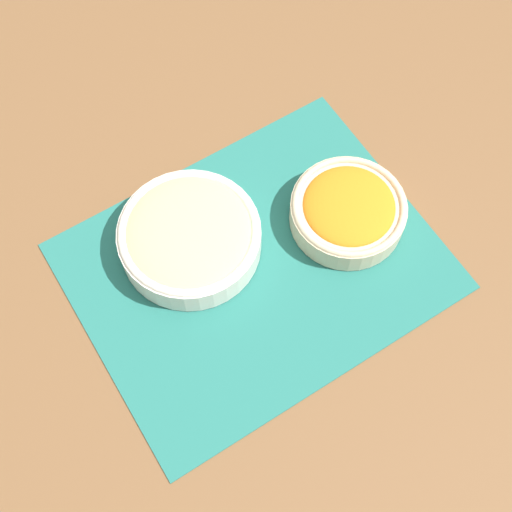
% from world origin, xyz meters
% --- Properties ---
extents(ground_plane, '(3.00, 3.00, 0.00)m').
position_xyz_m(ground_plane, '(0.00, 0.00, 0.00)').
color(ground_plane, brown).
extents(placemat, '(0.49, 0.39, 0.00)m').
position_xyz_m(placemat, '(0.00, 0.00, 0.00)').
color(placemat, '#236B60').
rests_on(placemat, ground_plane).
extents(cucumber_bowl, '(0.20, 0.20, 0.06)m').
position_xyz_m(cucumber_bowl, '(0.06, -0.07, 0.04)').
color(cucumber_bowl, silver).
rests_on(cucumber_bowl, placemat).
extents(carrot_bowl, '(0.16, 0.16, 0.05)m').
position_xyz_m(carrot_bowl, '(-0.15, 0.01, 0.03)').
color(carrot_bowl, beige).
rests_on(carrot_bowl, placemat).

